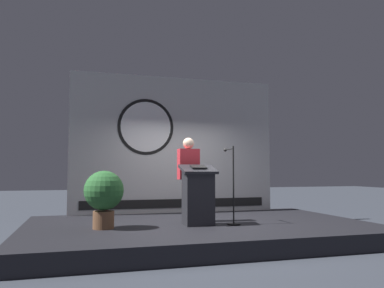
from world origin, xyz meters
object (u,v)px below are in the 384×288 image
Objects in this scene: podium at (198,196)px; microphone_stand at (232,197)px; speaker_person at (188,179)px; potted_plant at (104,194)px.

microphone_stand is at bearing -8.35° from podium.
podium is 0.76× the size of microphone_stand.
microphone_stand is at bearing -39.93° from speaker_person.
potted_plant is at bearing 178.67° from podium.
podium is 0.64m from microphone_stand.
microphone_stand is (0.64, -0.09, -0.02)m from podium.
podium is 1.68m from potted_plant.
speaker_person is 1.65× the size of potted_plant.
speaker_person is at bearing 140.07° from microphone_stand.
microphone_stand is 2.32m from potted_plant.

